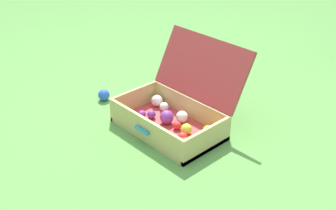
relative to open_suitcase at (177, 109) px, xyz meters
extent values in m
plane|color=#569342|center=(-0.06, -0.10, -0.11)|extent=(16.00, 16.00, 0.00)
cube|color=#B23838|center=(0.00, -0.07, -0.10)|extent=(0.63, 0.37, 0.03)
cube|color=tan|center=(-0.31, -0.07, -0.04)|extent=(0.02, 0.37, 0.15)
cube|color=tan|center=(0.31, -0.07, -0.04)|extent=(0.02, 0.37, 0.15)
cube|color=tan|center=(0.00, -0.25, -0.04)|extent=(0.60, 0.02, 0.15)
cube|color=tan|center=(0.00, 0.11, -0.04)|extent=(0.60, 0.02, 0.15)
cube|color=#B23838|center=(0.00, 0.20, 0.21)|extent=(0.63, 0.19, 0.34)
cube|color=teal|center=(0.00, -0.27, -0.03)|extent=(0.11, 0.02, 0.02)
sphere|color=red|center=(0.06, -0.05, -0.06)|extent=(0.05, 0.05, 0.05)
sphere|color=purple|center=(-0.03, -0.05, -0.05)|extent=(0.08, 0.08, 0.08)
sphere|color=white|center=(-0.23, 0.05, -0.05)|extent=(0.07, 0.07, 0.07)
sphere|color=#D1B784|center=(0.08, -0.17, -0.06)|extent=(0.05, 0.05, 0.05)
sphere|color=#CCDB38|center=(0.13, -0.05, -0.06)|extent=(0.06, 0.06, 0.06)
sphere|color=purple|center=(0.13, -0.16, -0.06)|extent=(0.05, 0.05, 0.05)
sphere|color=purple|center=(-0.14, -0.08, -0.06)|extent=(0.05, 0.05, 0.05)
sphere|color=red|center=(0.23, -0.16, -0.05)|extent=(0.07, 0.07, 0.07)
sphere|color=orange|center=(-0.16, -0.17, -0.06)|extent=(0.05, 0.05, 0.05)
sphere|color=white|center=(-0.15, 0.04, -0.06)|extent=(0.06, 0.06, 0.06)
sphere|color=purple|center=(-0.18, -0.12, -0.06)|extent=(0.05, 0.05, 0.05)
sphere|color=yellow|center=(0.22, 0.04, -0.06)|extent=(0.06, 0.06, 0.06)
sphere|color=red|center=(0.17, -0.12, -0.06)|extent=(0.06, 0.06, 0.06)
sphere|color=white|center=(0.02, 0.02, -0.05)|extent=(0.07, 0.07, 0.07)
sphere|color=blue|center=(-0.56, -0.13, -0.07)|extent=(0.08, 0.08, 0.08)
camera|label=1|loc=(1.52, -1.49, 1.21)|focal=44.61mm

